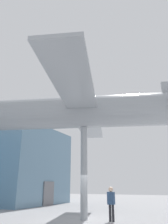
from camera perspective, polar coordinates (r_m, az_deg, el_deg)
ground_plane at (r=14.05m, az=0.00°, el=-26.37°), size 80.00×80.00×0.00m
glass_pavilion_right at (r=27.46m, az=-18.80°, el=-13.37°), size 9.41×11.06×8.56m
support_pylon_central at (r=13.95m, az=0.00°, el=-15.07°), size 0.42×0.42×5.52m
suspended_airplane at (r=14.75m, az=-1.34°, el=-0.03°), size 15.67×14.63×2.98m
visitor_person at (r=13.37m, az=7.10°, el=-22.07°), size 0.27×0.43×1.81m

